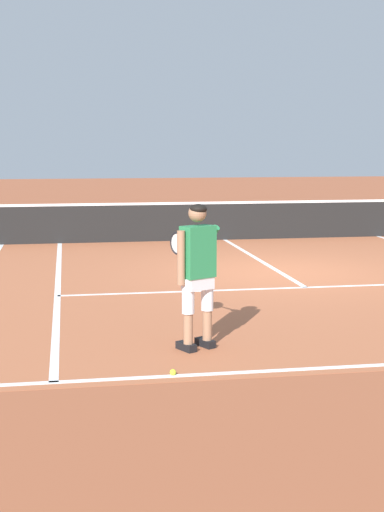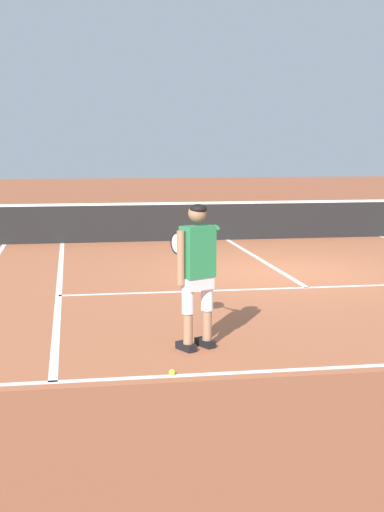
% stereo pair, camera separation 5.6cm
% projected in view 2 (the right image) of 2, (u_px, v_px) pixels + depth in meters
% --- Properties ---
extents(ground_plane, '(80.00, 80.00, 0.00)m').
position_uv_depth(ground_plane, '(281.00, 272.00, 13.91)').
color(ground_plane, '#9E5133').
extents(court_inner_surface, '(10.98, 11.18, 0.00)m').
position_uv_depth(court_inner_surface, '(289.00, 277.00, 13.37)').
color(court_inner_surface, '#B2603D').
rests_on(court_inner_surface, ground).
extents(line_service, '(8.23, 0.10, 0.01)m').
position_uv_depth(line_service, '(307.00, 287.00, 12.38)').
color(line_service, white).
rests_on(line_service, ground).
extents(line_centre_service, '(0.10, 6.40, 0.01)m').
position_uv_depth(line_centre_service, '(259.00, 259.00, 15.51)').
color(line_centre_service, white).
rests_on(line_centre_service, ground).
extents(line_singles_left, '(0.10, 10.78, 0.01)m').
position_uv_depth(line_singles_left, '(59.00, 284.00, 12.71)').
color(line_singles_left, white).
rests_on(line_singles_left, ground).
extents(tennis_net, '(11.96, 0.08, 1.07)m').
position_uv_depth(tennis_net, '(227.00, 220.00, 18.55)').
color(tennis_net, '#333338').
rests_on(tennis_net, ground).
extents(tennis_player, '(0.55, 1.23, 1.71)m').
position_uv_depth(tennis_player, '(197.00, 266.00, 8.54)').
color(tennis_player, black).
rests_on(tennis_player, ground).
extents(tennis_ball_near_feet, '(0.07, 0.07, 0.07)m').
position_uv_depth(tennis_ball_near_feet, '(172.00, 372.00, 7.67)').
color(tennis_ball_near_feet, '#CCE02D').
rests_on(tennis_ball_near_feet, ground).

